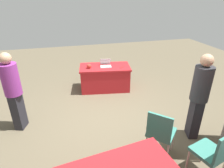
{
  "coord_description": "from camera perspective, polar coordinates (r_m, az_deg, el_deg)",
  "views": [
    {
      "loc": [
        0.84,
        3.63,
        2.72
      ],
      "look_at": [
        -0.13,
        -0.05,
        0.9
      ],
      "focal_mm": 30.83,
      "sensor_mm": 36.0,
      "label": 1
    }
  ],
  "objects": [
    {
      "name": "person_presenter",
      "position": [
        4.0,
        24.55,
        -2.59
      ],
      "size": [
        0.42,
        0.42,
        1.76
      ],
      "rotation": [
        0.0,
        0.0,
        1.27
      ],
      "color": "#26262D",
      "rests_on": "ground"
    },
    {
      "name": "laptop_silver",
      "position": [
        5.74,
        -1.89,
        5.68
      ],
      "size": [
        0.35,
        0.33,
        0.21
      ],
      "rotation": [
        0.0,
        0.0,
        -0.14
      ],
      "color": "silver",
      "rests_on": "table_foreground"
    },
    {
      "name": "chair_back_row",
      "position": [
        3.51,
        14.18,
        -13.41
      ],
      "size": [
        0.62,
        0.62,
        0.96
      ],
      "rotation": [
        0.0,
        0.0,
        2.36
      ],
      "color": "#9E9993",
      "rests_on": "ground"
    },
    {
      "name": "table_foreground",
      "position": [
        5.87,
        -2.08,
        1.93
      ],
      "size": [
        1.59,
        1.02,
        0.73
      ],
      "rotation": [
        0.0,
        0.0,
        -0.16
      ],
      "color": "#AD1E23",
      "rests_on": "ground"
    },
    {
      "name": "person_attendee_standing",
      "position": [
        4.39,
        -27.36,
        -1.22
      ],
      "size": [
        0.43,
        0.43,
        1.71
      ],
      "rotation": [
        0.0,
        0.0,
        4.39
      ],
      "color": "#26262D",
      "rests_on": "ground"
    },
    {
      "name": "ground_plane",
      "position": [
        4.62,
        -1.43,
        -10.57
      ],
      "size": [
        14.4,
        14.4,
        0.0
      ],
      "primitive_type": "plane",
      "color": "brown"
    },
    {
      "name": "chair_aisle",
      "position": [
        3.42,
        28.0,
        -17.26
      ],
      "size": [
        0.54,
        0.54,
        0.97
      ],
      "rotation": [
        0.0,
        0.0,
        3.41
      ],
      "color": "#9E9993",
      "rests_on": "ground"
    },
    {
      "name": "scissors_red",
      "position": [
        5.67,
        2.96,
        5.0
      ],
      "size": [
        0.15,
        0.15,
        0.01
      ],
      "primitive_type": "cube",
      "rotation": [
        0.0,
        0.0,
        0.78
      ],
      "color": "red",
      "rests_on": "table_foreground"
    },
    {
      "name": "yarn_ball",
      "position": [
        5.61,
        -6.86,
        5.33
      ],
      "size": [
        0.14,
        0.14,
        0.14
      ],
      "primitive_type": "sphere",
      "color": "#B2382D",
      "rests_on": "table_foreground"
    }
  ]
}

